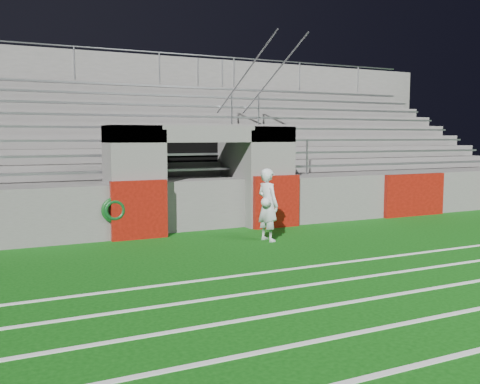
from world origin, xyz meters
TOP-DOWN VIEW (x-y plane):
  - ground at (0.00, 0.00)m, footprint 90.00×90.00m
  - stadium_structure at (0.00, 7.97)m, footprint 26.00×8.48m
  - goalkeeper_with_ball at (0.73, 1.47)m, footprint 0.50×0.66m
  - hose_coil at (-2.37, 2.93)m, footprint 0.58×0.15m

SIDE VIEW (x-z plane):
  - ground at x=0.00m, z-range 0.00..0.00m
  - hose_coil at x=-2.37m, z-range 0.41..1.00m
  - goalkeeper_with_ball at x=0.73m, z-range 0.00..1.64m
  - stadium_structure at x=0.00m, z-range -1.22..4.20m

